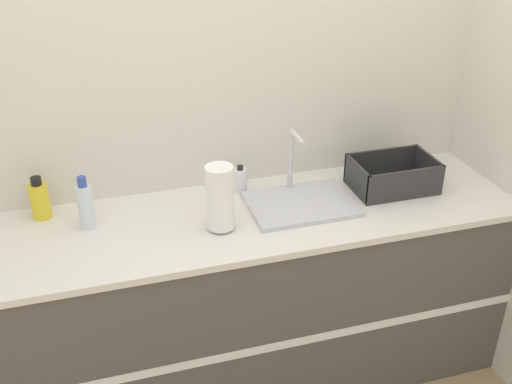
{
  "coord_description": "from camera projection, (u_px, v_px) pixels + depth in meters",
  "views": [
    {
      "loc": [
        -0.47,
        -1.79,
        2.19
      ],
      "look_at": [
        0.14,
        0.28,
        1.03
      ],
      "focal_mm": 42.0,
      "sensor_mm": 36.0,
      "label": 1
    }
  ],
  "objects": [
    {
      "name": "wall_back",
      "position": [
        200.0,
        102.0,
        2.61
      ],
      "size": [
        4.98,
        0.06,
        2.6
      ],
      "color": "beige",
      "rests_on": "ground_plane"
    },
    {
      "name": "wall_right",
      "position": [
        509.0,
        98.0,
        2.65
      ],
      "size": [
        0.06,
        2.63,
        2.6
      ],
      "color": "beige",
      "rests_on": "ground_plane"
    },
    {
      "name": "counter_cabinet",
      "position": [
        224.0,
        304.0,
        2.72
      ],
      "size": [
        2.6,
        0.65,
        0.91
      ],
      "color": "#514C47",
      "rests_on": "ground_plane"
    },
    {
      "name": "sink",
      "position": [
        300.0,
        200.0,
        2.59
      ],
      "size": [
        0.45,
        0.33,
        0.3
      ],
      "color": "silver",
      "rests_on": "counter_cabinet"
    },
    {
      "name": "paper_towel_roll",
      "position": [
        220.0,
        198.0,
        2.37
      ],
      "size": [
        0.11,
        0.11,
        0.28
      ],
      "color": "#4C4C51",
      "rests_on": "counter_cabinet"
    },
    {
      "name": "dish_rack",
      "position": [
        392.0,
        178.0,
        2.72
      ],
      "size": [
        0.37,
        0.25,
        0.14
      ],
      "color": "#2D2D2D",
      "rests_on": "counter_cabinet"
    },
    {
      "name": "bottle_clear",
      "position": [
        85.0,
        205.0,
        2.4
      ],
      "size": [
        0.06,
        0.06,
        0.23
      ],
      "color": "silver",
      "rests_on": "counter_cabinet"
    },
    {
      "name": "bottle_yellow",
      "position": [
        40.0,
        200.0,
        2.48
      ],
      "size": [
        0.08,
        0.08,
        0.19
      ],
      "color": "yellow",
      "rests_on": "counter_cabinet"
    },
    {
      "name": "soap_dispenser",
      "position": [
        240.0,
        180.0,
        2.69
      ],
      "size": [
        0.06,
        0.06,
        0.13
      ],
      "color": "silver",
      "rests_on": "counter_cabinet"
    }
  ]
}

